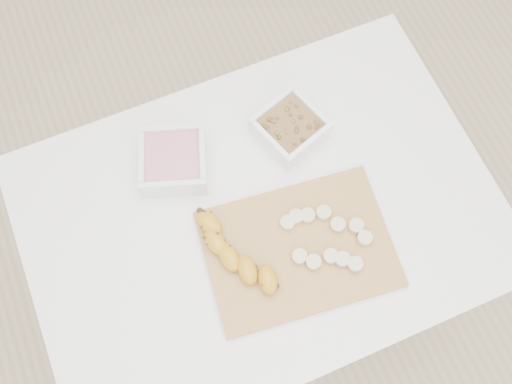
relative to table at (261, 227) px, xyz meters
name	(u,v)px	position (x,y,z in m)	size (l,w,h in m)	color
ground	(259,283)	(0.00, 0.00, -0.65)	(3.50, 3.50, 0.00)	#C6AD89
table	(261,227)	(0.00, 0.00, 0.00)	(1.00, 0.70, 0.75)	white
bowl_yogurt	(174,161)	(-0.13, 0.17, 0.13)	(0.18, 0.18, 0.07)	white
bowl_granola	(290,128)	(0.13, 0.15, 0.13)	(0.17, 0.17, 0.06)	white
cutting_board	(298,249)	(0.04, -0.10, 0.10)	(0.38, 0.27, 0.01)	#B18D46
banana	(237,255)	(-0.08, -0.07, 0.13)	(0.06, 0.22, 0.04)	orange
banana_slices	(326,238)	(0.10, -0.11, 0.12)	(0.17, 0.17, 0.02)	beige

